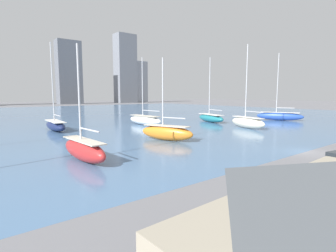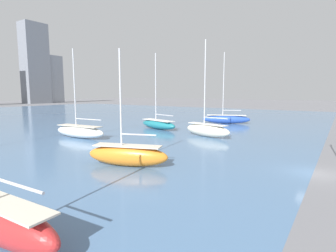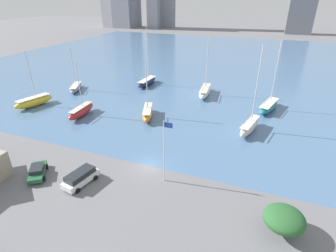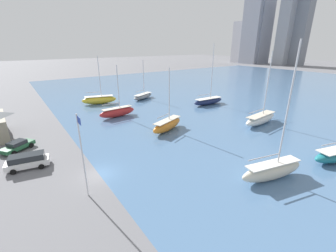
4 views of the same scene
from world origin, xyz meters
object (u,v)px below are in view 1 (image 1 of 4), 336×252
at_px(sailboat_white, 145,120).
at_px(parked_sedan_green, 334,194).
at_px(sailboat_navy, 55,125).
at_px(sailboat_orange, 167,132).
at_px(sailboat_red, 84,149).
at_px(sailboat_teal, 211,118).
at_px(sailboat_cream, 247,122).
at_px(sailboat_blue, 280,116).

height_order(sailboat_white, parked_sedan_green, sailboat_white).
bearing_deg(sailboat_navy, sailboat_orange, -62.30).
bearing_deg(sailboat_red, parked_sedan_green, -72.75).
bearing_deg(sailboat_teal, sailboat_cream, -88.43).
distance_m(sailboat_navy, parked_sedan_green, 43.65).
relative_size(sailboat_teal, parked_sedan_green, 3.05).
height_order(sailboat_teal, sailboat_white, sailboat_teal).
xyz_separation_m(sailboat_orange, sailboat_blue, (39.89, 5.35, -0.00)).
xyz_separation_m(sailboat_red, sailboat_navy, (3.84, 24.28, -0.13)).
bearing_deg(sailboat_orange, sailboat_teal, 9.13).
distance_m(sailboat_orange, sailboat_teal, 26.80).
distance_m(sailboat_orange, sailboat_navy, 22.24).
bearing_deg(parked_sedan_green, sailboat_blue, -4.24).
height_order(sailboat_navy, sailboat_cream, sailboat_cream).
distance_m(sailboat_teal, sailboat_white, 16.12).
bearing_deg(sailboat_blue, sailboat_teal, 131.93).
relative_size(sailboat_blue, sailboat_cream, 1.05).
xyz_separation_m(sailboat_white, sailboat_cream, (12.58, -16.54, 0.10)).
relative_size(sailboat_orange, sailboat_teal, 0.76).
distance_m(sailboat_orange, sailboat_cream, 20.41).
bearing_deg(sailboat_red, sailboat_orange, 14.05).
relative_size(sailboat_cream, parked_sedan_green, 3.22).
bearing_deg(sailboat_white, sailboat_cream, -57.77).
xyz_separation_m(sailboat_white, parked_sedan_green, (-13.96, -40.98, -0.30)).
bearing_deg(sailboat_cream, parked_sedan_green, -124.40).
height_order(sailboat_blue, sailboat_white, sailboat_blue).
xyz_separation_m(sailboat_teal, sailboat_navy, (-32.88, 6.90, -0.03)).
relative_size(sailboat_red, sailboat_navy, 0.72).
xyz_separation_m(sailboat_teal, parked_sedan_green, (-29.48, -36.63, -0.22)).
xyz_separation_m(sailboat_red, sailboat_blue, (53.27, 9.55, 0.01)).
xyz_separation_m(sailboat_blue, sailboat_cream, (-19.51, -4.35, 0.07)).
bearing_deg(parked_sedan_green, sailboat_orange, 39.04).
relative_size(sailboat_white, sailboat_cream, 0.90).
xyz_separation_m(sailboat_navy, sailboat_cream, (29.93, -19.08, 0.21)).
height_order(sailboat_teal, sailboat_blue, sailboat_blue).
distance_m(sailboat_red, sailboat_navy, 24.58).
distance_m(sailboat_navy, sailboat_white, 17.54).
xyz_separation_m(sailboat_orange, sailboat_white, (7.81, 17.55, -0.04)).
height_order(sailboat_white, sailboat_cream, sailboat_cream).
bearing_deg(sailboat_white, sailboat_orange, -118.99).
xyz_separation_m(sailboat_navy, sailboat_white, (17.35, -2.54, 0.11)).
relative_size(sailboat_navy, parked_sedan_green, 3.16).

